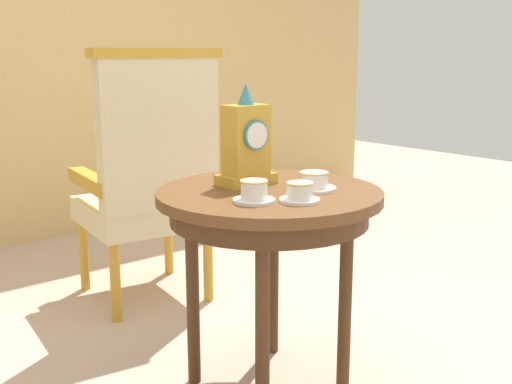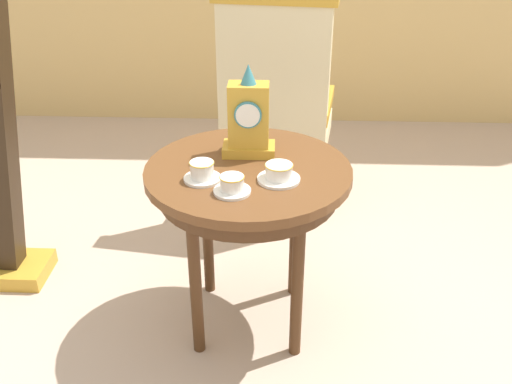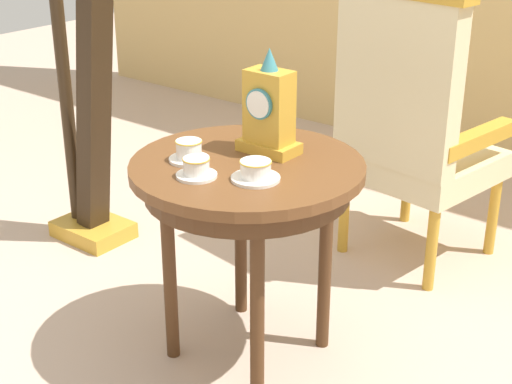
{
  "view_description": "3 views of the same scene",
  "coord_description": "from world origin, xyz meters",
  "px_view_note": "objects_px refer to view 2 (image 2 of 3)",
  "views": [
    {
      "loc": [
        -1.26,
        -1.51,
        1.13
      ],
      "look_at": [
        0.08,
        0.09,
        0.67
      ],
      "focal_mm": 44.9,
      "sensor_mm": 36.0,
      "label": 1
    },
    {
      "loc": [
        0.17,
        -1.79,
        1.58
      ],
      "look_at": [
        0.09,
        0.08,
        0.55
      ],
      "focal_mm": 40.05,
      "sensor_mm": 36.0,
      "label": 2
    },
    {
      "loc": [
        1.47,
        -1.73,
        1.56
      ],
      "look_at": [
        0.05,
        0.06,
        0.57
      ],
      "focal_mm": 54.43,
      "sensor_mm": 36.0,
      "label": 3
    }
  ],
  "objects_px": {
    "teacup_center": "(279,173)",
    "teacup_right": "(232,185)",
    "mantel_clock": "(249,119)",
    "side_table": "(248,187)",
    "armchair": "(277,105)",
    "teacup_left": "(202,172)"
  },
  "relations": [
    {
      "from": "teacup_center",
      "to": "teacup_right",
      "type": "bearing_deg",
      "value": -148.94
    },
    {
      "from": "teacup_right",
      "to": "mantel_clock",
      "type": "distance_m",
      "value": 0.32
    },
    {
      "from": "side_table",
      "to": "armchair",
      "type": "bearing_deg",
      "value": 84.1
    },
    {
      "from": "teacup_right",
      "to": "teacup_center",
      "type": "distance_m",
      "value": 0.18
    },
    {
      "from": "side_table",
      "to": "teacup_left",
      "type": "height_order",
      "value": "teacup_left"
    },
    {
      "from": "teacup_right",
      "to": "teacup_center",
      "type": "bearing_deg",
      "value": 31.06
    },
    {
      "from": "armchair",
      "to": "side_table",
      "type": "bearing_deg",
      "value": -95.9
    },
    {
      "from": "teacup_right",
      "to": "mantel_clock",
      "type": "bearing_deg",
      "value": 82.54
    },
    {
      "from": "teacup_left",
      "to": "armchair",
      "type": "distance_m",
      "value": 1.04
    },
    {
      "from": "side_table",
      "to": "teacup_left",
      "type": "xyz_separation_m",
      "value": [
        -0.15,
        -0.1,
        0.11
      ]
    },
    {
      "from": "side_table",
      "to": "teacup_left",
      "type": "bearing_deg",
      "value": -145.13
    },
    {
      "from": "side_table",
      "to": "teacup_center",
      "type": "relative_size",
      "value": 5.06
    },
    {
      "from": "mantel_clock",
      "to": "armchair",
      "type": "height_order",
      "value": "armchair"
    },
    {
      "from": "teacup_left",
      "to": "side_table",
      "type": "bearing_deg",
      "value": 34.87
    },
    {
      "from": "teacup_left",
      "to": "armchair",
      "type": "height_order",
      "value": "armchair"
    },
    {
      "from": "teacup_right",
      "to": "teacup_center",
      "type": "xyz_separation_m",
      "value": [
        0.15,
        0.09,
        -0.0
      ]
    },
    {
      "from": "teacup_right",
      "to": "armchair",
      "type": "distance_m",
      "value": 1.1
    },
    {
      "from": "armchair",
      "to": "teacup_left",
      "type": "bearing_deg",
      "value": -103.54
    },
    {
      "from": "teacup_left",
      "to": "mantel_clock",
      "type": "bearing_deg",
      "value": 55.7
    },
    {
      "from": "teacup_right",
      "to": "teacup_center",
      "type": "height_order",
      "value": "same"
    },
    {
      "from": "side_table",
      "to": "teacup_center",
      "type": "distance_m",
      "value": 0.18
    },
    {
      "from": "teacup_right",
      "to": "side_table",
      "type": "bearing_deg",
      "value": 77.33
    }
  ]
}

